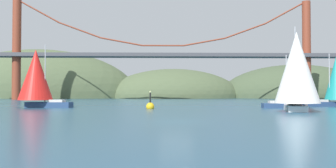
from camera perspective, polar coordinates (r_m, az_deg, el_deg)
The scene contains 10 objects.
ground_plane at distance 27.36m, azimuth 1.27°, elevation -5.81°, with size 360.00×360.00×0.00m, color navy.
headland_left at distance 170.94m, azimuth -19.72°, elevation -2.09°, with size 88.82×44.00×42.97m, color #4C5B3D.
headland_center at distance 162.39m, azimuth 0.83°, elevation -2.21°, with size 60.47×44.00×25.83m, color #4C5B3D.
headland_right at distance 173.45m, azimuth 19.32°, elevation -2.08°, with size 69.34×44.00×29.91m, color #425138.
suspension_bridge at distance 123.01m, azimuth -0.79°, elevation 4.85°, with size 133.43×6.00×33.62m.
sailboat_pink_spinnaker at distance 55.33m, azimuth 19.10°, elevation 0.17°, with size 6.84×4.22×7.57m.
sailboat_teal_sail at distance 65.12m, azimuth 24.64°, elevation 0.54°, with size 6.96×4.39×8.53m.
sailboat_red_spinnaker at distance 57.17m, azimuth -19.83°, elevation 1.11°, with size 8.24×5.52×9.26m.
sailboat_white_mainsail at distance 43.95m, azimuth 19.43°, elevation 2.15°, with size 6.14×8.93×9.93m.
channel_buoy at distance 48.76m, azimuth -2.79°, elevation -3.47°, with size 1.10×1.10×2.64m.
Camera 1 is at (-1.26, -27.26, 2.06)m, focal length 39.09 mm.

